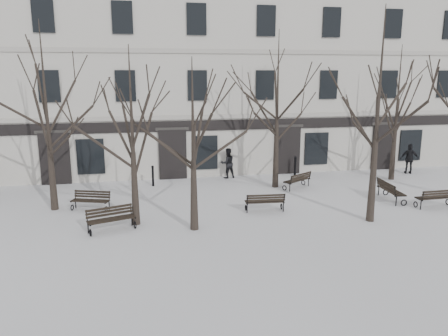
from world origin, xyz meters
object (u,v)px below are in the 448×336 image
object	(u,v)px
bench_2	(436,197)
bench_5	(390,190)
bench_1	(265,201)
bench_4	(298,180)
bench_0	(111,218)
tree_1	(193,125)
tree_0	(131,115)
tree_2	(379,90)
bench_3	(91,200)

from	to	relation	value
bench_2	bench_5	world-z (taller)	bench_5
bench_1	bench_4	size ratio (longest dim) A/B	1.00
bench_5	bench_0	bearing A→B (deg)	102.20
bench_1	bench_2	distance (m)	7.98
tree_1	bench_5	distance (m)	10.74
bench_0	bench_2	world-z (taller)	bench_0
tree_0	tree_2	bearing A→B (deg)	-8.90
bench_0	bench_4	world-z (taller)	bench_0
tree_1	bench_0	xyz separation A→B (m)	(-3.24, 0.51, -3.68)
bench_2	bench_3	distance (m)	15.84
tree_2	bench_1	bearing A→B (deg)	152.72
bench_2	bench_3	world-z (taller)	bench_2
tree_0	bench_5	size ratio (longest dim) A/B	3.63
tree_1	bench_5	xyz separation A→B (m)	(9.88, 2.12, -3.66)
tree_0	bench_1	size ratio (longest dim) A/B	4.01
tree_1	tree_2	bearing A→B (deg)	-3.44
bench_3	bench_5	size ratio (longest dim) A/B	0.91
tree_2	bench_5	distance (m)	6.06
bench_0	bench_3	world-z (taller)	bench_0
bench_1	bench_3	xyz separation A→B (m)	(-7.68, 1.82, -0.01)
bench_2	bench_4	xyz separation A→B (m)	(-5.03, 4.50, -0.02)
bench_0	tree_0	bearing A→B (deg)	11.60
bench_2	tree_2	bearing A→B (deg)	14.11
tree_1	bench_1	xyz separation A→B (m)	(3.40, 1.62, -3.71)
bench_5	bench_4	bearing A→B (deg)	55.23
bench_0	tree_1	bearing A→B (deg)	-27.59
tree_0	tree_2	distance (m)	9.84
tree_0	tree_2	size ratio (longest dim) A/B	0.83
tree_0	bench_2	xyz separation A→B (m)	(13.59, -0.43, -3.99)
bench_2	tree_0	bearing A→B (deg)	-3.16
tree_0	bench_1	world-z (taller)	tree_0
bench_2	bench_4	size ratio (longest dim) A/B	1.03
bench_3	bench_4	world-z (taller)	bench_4
tree_2	bench_2	distance (m)	6.39
tree_2	bench_2	xyz separation A→B (m)	(3.91, 1.08, -4.93)
tree_2	tree_1	bearing A→B (deg)	176.56
tree_0	bench_5	distance (m)	12.82
bench_2	bench_4	distance (m)	6.75
tree_1	bench_0	distance (m)	4.93
bench_1	tree_0	bearing A→B (deg)	9.91
bench_3	bench_4	bearing A→B (deg)	28.50
tree_0	bench_4	xyz separation A→B (m)	(8.56, 4.07, -4.01)
tree_2	bench_1	distance (m)	6.69
tree_2	bench_3	world-z (taller)	tree_2
bench_5	tree_1	bearing A→B (deg)	107.31
tree_1	bench_4	world-z (taller)	tree_1
tree_0	tree_2	xyz separation A→B (m)	(9.67, -1.51, 0.94)
tree_2	bench_0	world-z (taller)	tree_2
tree_1	bench_1	size ratio (longest dim) A/B	3.75
bench_1	bench_3	world-z (taller)	bench_1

